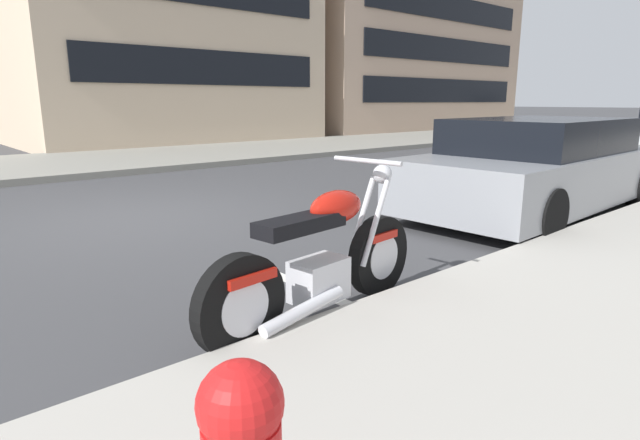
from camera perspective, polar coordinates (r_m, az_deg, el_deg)
The scene contains 6 objects.
ground_plane at distance 7.34m, azimuth -19.08°, elevation 0.17°, with size 260.00×260.00×0.00m, color #3D3D3F.
sidewalk_far_curb at distance 19.82m, azimuth 6.81°, elevation 8.67°, with size 120.00×5.00×0.14m, color gray.
parking_stall_stripe at distance 4.39m, azimuth -1.23°, elevation -7.49°, with size 0.12×2.20×0.01m, color silver.
parked_motorcycle at distance 3.64m, azimuth 0.14°, elevation -4.70°, with size 2.06×0.62×1.12m.
parked_car_far_down_curb at distance 7.90m, azimuth 22.91°, elevation 5.41°, with size 4.73×2.03×1.30m.
townhouse_near_left at distance 29.68m, azimuth 6.35°, elevation 18.83°, with size 13.54×9.15×9.16m.
Camera 1 is at (-2.62, -6.68, 1.54)m, focal length 29.01 mm.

